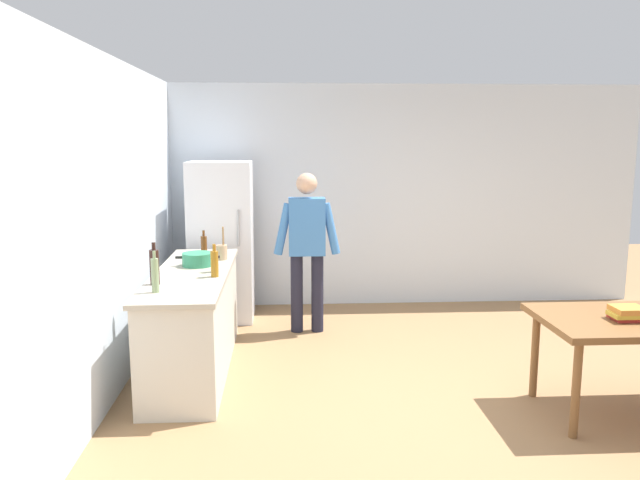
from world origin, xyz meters
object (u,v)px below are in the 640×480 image
object	(u,v)px
bottle_oil_amber	(214,263)
bottle_beer_brown	(204,246)
bottle_sauce_red	(215,261)
person	(307,242)
dining_table	(636,327)
cooking_pot	(198,259)
bottle_vinegar_tall	(155,275)
utensil_jar	(222,251)
bottle_wine_dark	(154,266)
book_stack	(628,313)
refrigerator	(221,241)

from	to	relation	value
bottle_oil_amber	bottle_beer_brown	world-z (taller)	bottle_oil_amber
bottle_oil_amber	bottle_sauce_red	world-z (taller)	bottle_oil_amber
person	bottle_oil_amber	distance (m)	1.52
person	dining_table	distance (m)	3.20
cooking_pot	bottle_oil_amber	size ratio (longest dim) A/B	1.43
cooking_pot	bottle_oil_amber	world-z (taller)	bottle_oil_amber
dining_table	bottle_oil_amber	world-z (taller)	bottle_oil_amber
bottle_vinegar_tall	bottle_beer_brown	world-z (taller)	bottle_vinegar_tall
dining_table	bottle_vinegar_tall	size ratio (longest dim) A/B	4.37
utensil_jar	bottle_wine_dark	distance (m)	1.09
bottle_wine_dark	bottle_beer_brown	xyz separation A→B (m)	(0.24, 1.17, -0.04)
bottle_oil_amber	bottle_beer_brown	xyz separation A→B (m)	(-0.20, 0.93, -0.01)
dining_table	utensil_jar	bearing A→B (deg)	152.97
bottle_vinegar_tall	bottle_sauce_red	world-z (taller)	bottle_vinegar_tall
utensil_jar	bottle_sauce_red	size ratio (longest dim) A/B	1.33
bottle_wine_dark	book_stack	bearing A→B (deg)	-11.23
cooking_pot	book_stack	xyz separation A→B (m)	(3.27, -1.41, -0.16)
bottle_oil_amber	bottle_sauce_red	xyz separation A→B (m)	(-0.02, 0.19, -0.02)
person	dining_table	world-z (taller)	person
dining_table	bottle_oil_amber	xyz separation A→B (m)	(-3.18, 0.87, 0.34)
book_stack	utensil_jar	bearing A→B (deg)	151.19
bottle_sauce_red	book_stack	size ratio (longest dim) A/B	0.95
bottle_wine_dark	bottle_sauce_red	world-z (taller)	bottle_wine_dark
person	bottle_wine_dark	bearing A→B (deg)	-130.02
bottle_wine_dark	book_stack	distance (m)	3.59
bottle_beer_brown	book_stack	world-z (taller)	bottle_beer_brown
cooking_pot	bottle_wine_dark	distance (m)	0.76
refrigerator	bottle_oil_amber	world-z (taller)	refrigerator
dining_table	bottle_beer_brown	world-z (taller)	bottle_beer_brown
refrigerator	cooking_pot	world-z (taller)	refrigerator
person	bottle_vinegar_tall	size ratio (longest dim) A/B	5.31
person	bottle_oil_amber	xyz separation A→B (m)	(-0.83, -1.27, 0.04)
bottle_wine_dark	bottle_beer_brown	world-z (taller)	bottle_wine_dark
person	bottle_wine_dark	size ratio (longest dim) A/B	5.00
bottle_vinegar_tall	utensil_jar	bearing A→B (deg)	73.42
bottle_vinegar_tall	bottle_sauce_red	distance (m)	0.79
refrigerator	bottle_vinegar_tall	bearing A→B (deg)	-96.52
utensil_jar	bottle_wine_dark	bearing A→B (deg)	-113.41
bottle_vinegar_tall	bottle_sauce_red	size ratio (longest dim) A/B	1.33
bottle_beer_brown	bottle_wine_dark	bearing A→B (deg)	-101.67
person	cooking_pot	world-z (taller)	person
dining_table	refrigerator	bearing A→B (deg)	140.71
utensil_jar	bottle_oil_amber	size ratio (longest dim) A/B	1.14
bottle_vinegar_tall	book_stack	size ratio (longest dim) A/B	1.27
bottle_vinegar_tall	refrigerator	bearing A→B (deg)	83.48
refrigerator	book_stack	bearing A→B (deg)	-40.93
bottle_beer_brown	bottle_sauce_red	xyz separation A→B (m)	(0.19, -0.74, -0.01)
refrigerator	utensil_jar	world-z (taller)	refrigerator
refrigerator	cooking_pot	bearing A→B (deg)	-93.41
bottle_vinegar_tall	bottle_sauce_red	bearing A→B (deg)	62.02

